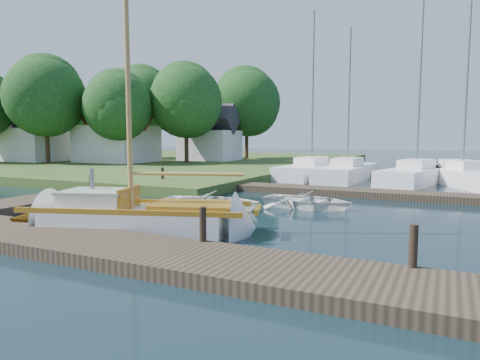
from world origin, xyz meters
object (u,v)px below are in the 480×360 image
at_px(marina_boat_2, 416,173).
at_px(marina_boat_1, 347,171).
at_px(tree_1, 46,96).
at_px(mooring_post_4, 91,184).
at_px(house_a, 117,134).
at_px(tender_c, 307,198).
at_px(tree_4, 142,101).
at_px(tree_5, 70,111).
at_px(dinghy, 87,215).
at_px(marina_boat_0, 311,170).
at_px(mooring_post_3, 413,246).
at_px(tree_7, 247,102).
at_px(mooring_post_2, 203,224).
at_px(house_b, 35,136).
at_px(house_c, 210,138).
at_px(tender_a, 210,199).
at_px(marina_boat_3, 462,175).
at_px(tree_2, 118,106).
at_px(tree_3, 186,101).
at_px(mooring_post_1, 63,210).
at_px(mooring_post_5, 162,175).
at_px(sailboat, 144,221).

bearing_deg(marina_boat_2, marina_boat_1, 99.12).
bearing_deg(tree_1, mooring_post_4, -35.33).
bearing_deg(house_a, tender_c, -32.27).
distance_m(tree_4, tree_5, 8.30).
relative_size(dinghy, marina_boat_0, 0.38).
bearing_deg(mooring_post_3, tree_7, 120.10).
xyz_separation_m(marina_boat_1, marina_boat_2, (4.05, -0.32, 0.03)).
height_order(mooring_post_2, marina_boat_1, marina_boat_1).
bearing_deg(house_b, tree_1, -25.98).
height_order(house_b, tree_4, tree_4).
relative_size(house_b, tree_4, 0.60).
height_order(house_c, tree_7, tree_7).
height_order(tender_a, tree_4, tree_4).
distance_m(marina_boat_0, tree_7, 17.12).
bearing_deg(marina_boat_1, house_b, 92.41).
distance_m(mooring_post_3, tree_4, 39.34).
bearing_deg(marina_boat_3, house_b, 64.61).
height_order(tree_2, tree_7, tree_7).
bearing_deg(tree_3, tree_7, 75.96).
relative_size(mooring_post_4, house_b, 0.14).
xyz_separation_m(mooring_post_3, tender_a, (-7.38, 5.32, -0.31)).
relative_size(marina_boat_1, tree_1, 1.02).
bearing_deg(tender_a, mooring_post_1, 153.87).
distance_m(mooring_post_3, mooring_post_5, 16.40).
bearing_deg(mooring_post_1, mooring_post_4, 128.66).
height_order(sailboat, tree_2, sailboat).
xyz_separation_m(mooring_post_2, mooring_post_5, (-8.50, 10.00, 0.00)).
bearing_deg(house_b, tree_3, 16.13).
relative_size(marina_boat_1, tree_2, 1.19).
bearing_deg(tree_2, house_c, 63.30).
bearing_deg(marina_boat_1, mooring_post_2, -174.87).
distance_m(marina_boat_3, tree_3, 22.29).
height_order(tender_a, tree_5, tree_5).
height_order(mooring_post_5, tree_4, tree_4).
bearing_deg(tree_7, dinghy, -73.29).
height_order(house_b, house_c, house_b).
height_order(mooring_post_3, marina_boat_3, marina_boat_3).
xyz_separation_m(marina_boat_2, tree_3, (-18.84, 4.65, 5.22)).
bearing_deg(tree_1, tree_2, 18.43).
distance_m(mooring_post_3, tree_3, 30.94).
bearing_deg(mooring_post_3, marina_boat_0, 111.90).
xyz_separation_m(sailboat, house_c, (-12.86, 25.83, 2.24)).
relative_size(mooring_post_3, tree_7, 0.09).
distance_m(dinghy, house_c, 28.57).
bearing_deg(house_c, marina_boat_2, -24.54).
xyz_separation_m(mooring_post_1, tree_1, (-21.00, 17.05, 5.39)).
height_order(sailboat, tree_7, tree_7).
bearing_deg(marina_boat_0, house_c, 63.39).
bearing_deg(marina_boat_1, marina_boat_0, 92.74).
bearing_deg(sailboat, house_b, 128.19).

